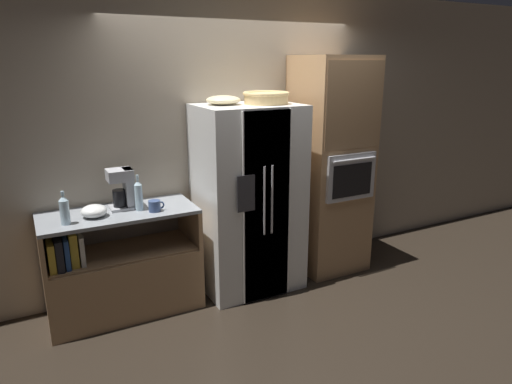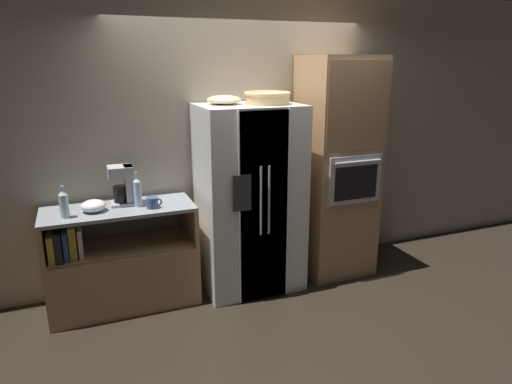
% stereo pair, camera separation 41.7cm
% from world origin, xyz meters
% --- Properties ---
extents(ground_plane, '(20.00, 20.00, 0.00)m').
position_xyz_m(ground_plane, '(0.00, 0.00, 0.00)').
color(ground_plane, black).
extents(wall_back, '(12.00, 0.06, 2.80)m').
position_xyz_m(wall_back, '(0.00, 0.43, 1.40)').
color(wall_back, tan).
rests_on(wall_back, ground_plane).
extents(counter_left, '(1.27, 0.58, 0.92)m').
position_xyz_m(counter_left, '(-1.27, 0.11, 0.34)').
color(counter_left, '#A87F56').
rests_on(counter_left, ground_plane).
extents(refrigerator, '(0.92, 0.74, 1.76)m').
position_xyz_m(refrigerator, '(-0.06, 0.04, 0.88)').
color(refrigerator, white).
rests_on(refrigerator, ground_plane).
extents(wall_oven, '(0.68, 0.73, 2.19)m').
position_xyz_m(wall_oven, '(0.88, 0.06, 1.10)').
color(wall_oven, '#A87F56').
rests_on(wall_oven, ground_plane).
extents(wicker_basket, '(0.42, 0.42, 0.11)m').
position_xyz_m(wicker_basket, '(0.11, 0.02, 1.82)').
color(wicker_basket, tan).
rests_on(wicker_basket, refrigerator).
extents(fruit_bowl, '(0.31, 0.31, 0.08)m').
position_xyz_m(fruit_bowl, '(-0.27, 0.12, 1.80)').
color(fruit_bowl, beige).
rests_on(fruit_bowl, refrigerator).
extents(bottle_tall, '(0.07, 0.07, 0.26)m').
position_xyz_m(bottle_tall, '(-1.67, -0.01, 1.04)').
color(bottle_tall, silver).
rests_on(bottle_tall, counter_left).
extents(bottle_short, '(0.07, 0.07, 0.31)m').
position_xyz_m(bottle_short, '(-1.08, 0.07, 1.05)').
color(bottle_short, silver).
rests_on(bottle_short, counter_left).
extents(mug, '(0.14, 0.10, 0.09)m').
position_xyz_m(mug, '(-0.97, -0.02, 0.97)').
color(mug, '#384C7A').
rests_on(mug, counter_left).
extents(mixing_bowl, '(0.21, 0.21, 0.10)m').
position_xyz_m(mixing_bowl, '(-1.45, 0.06, 0.97)').
color(mixing_bowl, white).
rests_on(mixing_bowl, counter_left).
extents(coffee_maker, '(0.21, 0.19, 0.34)m').
position_xyz_m(coffee_maker, '(-1.18, 0.18, 1.11)').
color(coffee_maker, '#B2B2B7').
rests_on(coffee_maker, counter_left).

